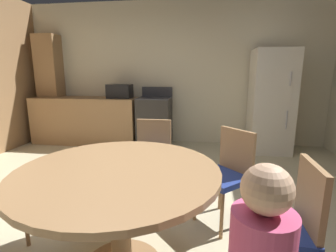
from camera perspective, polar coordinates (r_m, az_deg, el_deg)
ground_plane at (r=2.51m, az=-7.39°, el=-21.15°), size 14.00×14.00×0.00m
wall_back at (r=5.00m, az=1.40°, el=11.83°), size 6.03×0.12×2.70m
kitchen_counter at (r=5.19m, az=-18.11°, el=1.24°), size 2.05×0.60×0.90m
pantry_column at (r=5.67m, az=-25.09°, el=7.71°), size 0.44×0.36×2.10m
oven_range at (r=4.74m, az=-3.04°, el=1.07°), size 0.60×0.60×1.10m
refrigerator at (r=4.68m, az=22.42°, el=5.14°), size 0.68×0.68×1.76m
microwave at (r=4.84m, az=-10.95°, el=7.82°), size 0.44×0.32×0.26m
dining_table at (r=1.74m, az=-11.16°, el=-14.11°), size 1.34×1.34×0.76m
chair_north at (r=2.73m, az=-3.63°, el=-6.55°), size 0.40×0.40×0.87m
chair_east at (r=1.76m, az=25.57°, el=-18.89°), size 0.41×0.41×0.87m
chair_northeast at (r=2.38m, az=13.42°, el=-9.81°), size 0.57×0.57×0.87m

